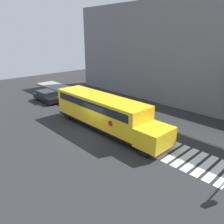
# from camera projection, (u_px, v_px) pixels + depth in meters

# --- Properties ---
(ground_plane) EXTENTS (60.00, 60.00, 0.00)m
(ground_plane) POSITION_uv_depth(u_px,v_px,m) (96.00, 133.00, 18.69)
(ground_plane) COLOR #28282B
(sidewalk_strip) EXTENTS (44.00, 3.00, 0.15)m
(sidewalk_strip) POSITION_uv_depth(u_px,v_px,m) (144.00, 114.00, 22.86)
(sidewalk_strip) COLOR gray
(sidewalk_strip) RESTS_ON ground
(building_backdrop) EXTENTS (32.00, 4.00, 11.73)m
(building_backdrop) POSITION_uv_depth(u_px,v_px,m) (182.00, 54.00, 25.12)
(building_backdrop) COLOR slate
(building_backdrop) RESTS_ON ground
(crosswalk_stripes) EXTENTS (5.40, 3.20, 0.01)m
(crosswalk_stripes) POSITION_uv_depth(u_px,v_px,m) (200.00, 163.00, 14.28)
(crosswalk_stripes) COLOR white
(crosswalk_stripes) RESTS_ON ground
(school_bus) EXTENTS (11.88, 2.57, 2.90)m
(school_bus) POSITION_uv_depth(u_px,v_px,m) (104.00, 111.00, 19.00)
(school_bus) COLOR yellow
(school_bus) RESTS_ON ground
(parked_car) EXTENTS (4.27, 1.76, 1.32)m
(parked_car) POSITION_uv_depth(u_px,v_px,m) (47.00, 96.00, 27.30)
(parked_car) COLOR black
(parked_car) RESTS_ON ground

